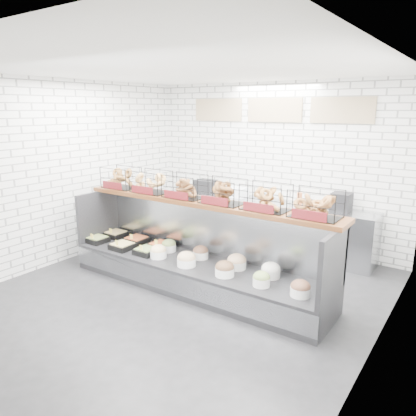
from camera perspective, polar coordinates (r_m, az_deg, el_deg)
The scene contains 5 objects.
ground at distance 5.78m, azimuth -3.72°, elevation -12.13°, with size 5.50×5.50×0.00m, color black.
room_shell at distance 5.70m, azimuth -0.25°, elevation 9.10°, with size 5.02×5.51×3.01m.
display_case at distance 5.90m, azimuth -1.76°, elevation -8.05°, with size 4.00×0.90×1.20m.
bagel_shelf at distance 5.73m, azimuth -0.77°, elevation 2.36°, with size 4.10×0.50×0.40m.
prep_counter at distance 7.55m, azimuth 7.72°, elevation -2.13°, with size 4.00×0.60×1.20m.
Camera 1 is at (3.25, -4.06, 2.53)m, focal length 35.00 mm.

